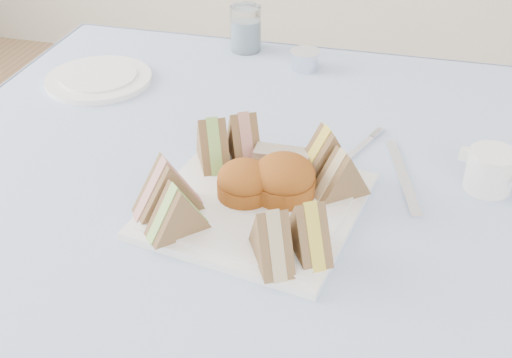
% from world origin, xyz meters
% --- Properties ---
extents(table, '(0.90, 0.90, 0.74)m').
position_xyz_m(table, '(0.00, 0.00, 0.37)').
color(table, brown).
rests_on(table, floor).
extents(tablecloth, '(1.02, 1.02, 0.01)m').
position_xyz_m(tablecloth, '(0.00, 0.00, 0.74)').
color(tablecloth, '#B3C0EE').
rests_on(tablecloth, table).
extents(serving_plate, '(0.31, 0.31, 0.01)m').
position_xyz_m(serving_plate, '(0.05, -0.08, 0.75)').
color(serving_plate, white).
rests_on(serving_plate, tablecloth).
extents(sandwich_fl_a, '(0.10, 0.09, 0.08)m').
position_xyz_m(sandwich_fl_a, '(-0.06, -0.12, 0.80)').
color(sandwich_fl_a, brown).
rests_on(sandwich_fl_a, serving_plate).
extents(sandwich_fl_b, '(0.08, 0.08, 0.07)m').
position_xyz_m(sandwich_fl_b, '(-0.03, -0.16, 0.79)').
color(sandwich_fl_b, brown).
rests_on(sandwich_fl_b, serving_plate).
extents(sandwich_fr_a, '(0.08, 0.09, 0.07)m').
position_xyz_m(sandwich_fr_a, '(0.14, -0.16, 0.79)').
color(sandwich_fr_a, brown).
rests_on(sandwich_fr_a, serving_plate).
extents(sandwich_fr_b, '(0.07, 0.09, 0.07)m').
position_xyz_m(sandwich_fr_b, '(0.10, -0.18, 0.80)').
color(sandwich_fr_b, brown).
rests_on(sandwich_fr_b, serving_plate).
extents(sandwich_bl_a, '(0.07, 0.10, 0.08)m').
position_xyz_m(sandwich_bl_a, '(-0.04, 0.01, 0.80)').
color(sandwich_bl_a, brown).
rests_on(sandwich_bl_a, serving_plate).
extents(sandwich_bl_b, '(0.08, 0.09, 0.08)m').
position_xyz_m(sandwich_bl_b, '(0.00, 0.03, 0.80)').
color(sandwich_bl_b, brown).
rests_on(sandwich_bl_b, serving_plate).
extents(sandwich_br_a, '(0.09, 0.08, 0.07)m').
position_xyz_m(sandwich_br_a, '(0.16, -0.03, 0.79)').
color(sandwich_br_a, brown).
rests_on(sandwich_br_a, serving_plate).
extents(sandwich_br_b, '(0.10, 0.09, 0.08)m').
position_xyz_m(sandwich_br_b, '(0.13, 0.01, 0.80)').
color(sandwich_br_b, brown).
rests_on(sandwich_br_b, serving_plate).
extents(scone_left, '(0.09, 0.09, 0.05)m').
position_xyz_m(scone_left, '(0.03, -0.07, 0.78)').
color(scone_left, brown).
rests_on(scone_left, serving_plate).
extents(scone_right, '(0.11, 0.11, 0.06)m').
position_xyz_m(scone_right, '(0.08, -0.05, 0.79)').
color(scone_right, brown).
rests_on(scone_right, serving_plate).
extents(pastry_slice, '(0.08, 0.03, 0.04)m').
position_xyz_m(pastry_slice, '(0.07, 0.00, 0.78)').
color(pastry_slice, '#BDA88F').
rests_on(pastry_slice, serving_plate).
extents(side_plate, '(0.25, 0.25, 0.01)m').
position_xyz_m(side_plate, '(-0.34, 0.24, 0.75)').
color(side_plate, white).
rests_on(side_plate, tablecloth).
extents(water_glass, '(0.07, 0.07, 0.09)m').
position_xyz_m(water_glass, '(-0.11, 0.46, 0.79)').
color(water_glass, white).
rests_on(water_glass, tablecloth).
extents(tea_strainer, '(0.07, 0.07, 0.03)m').
position_xyz_m(tea_strainer, '(0.03, 0.39, 0.76)').
color(tea_strainer, silver).
rests_on(tea_strainer, tablecloth).
extents(knife, '(0.07, 0.20, 0.00)m').
position_xyz_m(knife, '(0.24, 0.05, 0.75)').
color(knife, silver).
rests_on(knife, tablecloth).
extents(fork, '(0.08, 0.17, 0.00)m').
position_xyz_m(fork, '(0.15, 0.07, 0.75)').
color(fork, silver).
rests_on(fork, tablecloth).
extents(creamer_jug, '(0.09, 0.09, 0.06)m').
position_xyz_m(creamer_jug, '(0.36, 0.06, 0.78)').
color(creamer_jug, white).
rests_on(creamer_jug, tablecloth).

